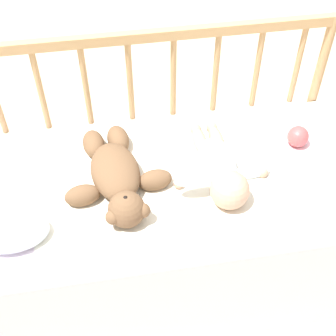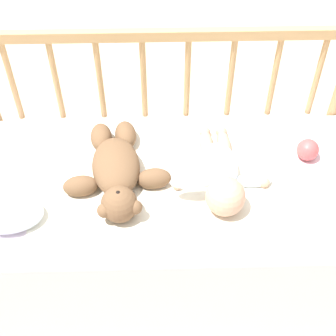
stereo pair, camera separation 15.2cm
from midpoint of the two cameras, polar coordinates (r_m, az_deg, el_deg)
ground_plane at (r=1.99m, az=-2.19°, el=-12.28°), size 12.00×12.00×0.00m
crib_mattress at (r=1.77m, az=-2.44°, el=-7.72°), size 1.34×0.66×0.53m
crib_rail at (r=1.75m, az=-4.45°, el=8.86°), size 1.34×0.04×0.90m
blanket at (r=1.58m, az=-2.69°, el=-1.01°), size 0.88×0.55×0.01m
teddy_bear at (r=1.53m, az=-9.16°, el=-1.05°), size 0.36×0.46×0.12m
baby at (r=1.54m, az=3.63°, el=-0.24°), size 0.34×0.43×0.13m
toy_ball at (r=1.71m, az=13.14°, el=3.64°), size 0.08×0.08×0.08m
small_pillow at (r=1.49m, az=-21.35°, el=-7.51°), size 0.22×0.15×0.06m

